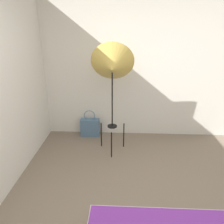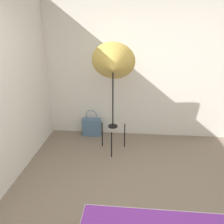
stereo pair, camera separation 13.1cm
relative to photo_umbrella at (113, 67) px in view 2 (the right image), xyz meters
The scene contains 4 objects.
wall_back 0.80m from the photo_umbrella, 61.89° to the left, with size 8.00×0.05×2.60m.
wall_side_left 1.53m from the photo_umbrella, 151.32° to the right, with size 0.05×8.00×2.60m.
photo_umbrella is the anchor object (origin of this frame).
tote_bag 1.46m from the photo_umbrella, 131.84° to the left, with size 0.36×0.15×0.54m.
Camera 2 is at (-0.07, -1.61, 2.05)m, focal length 35.00 mm.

